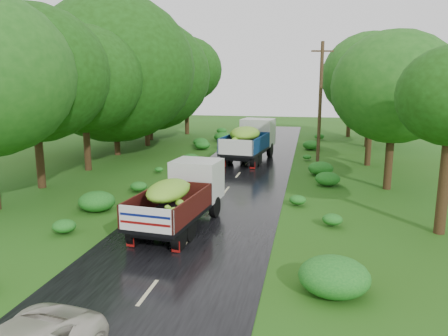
# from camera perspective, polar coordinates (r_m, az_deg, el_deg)

# --- Properties ---
(ground) EXTENTS (120.00, 120.00, 0.00)m
(ground) POSITION_cam_1_polar(r_m,az_deg,el_deg) (13.39, -9.93, -15.78)
(ground) COLOR #244A0F
(ground) RESTS_ON ground
(road) EXTENTS (6.50, 80.00, 0.02)m
(road) POSITION_cam_1_polar(r_m,az_deg,el_deg) (17.73, -4.07, -8.55)
(road) COLOR black
(road) RESTS_ON ground
(road_lines) EXTENTS (0.12, 69.60, 0.00)m
(road_lines) POSITION_cam_1_polar(r_m,az_deg,el_deg) (18.64, -3.26, -7.48)
(road_lines) COLOR #BFB78C
(road_lines) RESTS_ON road
(truck_near) EXTENTS (2.72, 6.17, 2.51)m
(truck_near) POSITION_cam_1_polar(r_m,az_deg,el_deg) (18.22, -5.55, -3.36)
(truck_near) COLOR black
(truck_near) RESTS_ON ground
(truck_far) EXTENTS (3.42, 7.31, 2.96)m
(truck_far) POSITION_cam_1_polar(r_m,az_deg,el_deg) (32.87, 3.50, 3.88)
(truck_far) COLOR black
(truck_far) RESTS_ON ground
(utility_pole) EXTENTS (1.48, 0.45, 8.52)m
(utility_pole) POSITION_cam_1_polar(r_m,az_deg,el_deg) (30.76, 12.44, 8.17)
(utility_pole) COLOR #382616
(utility_pole) RESTS_ON ground
(trees_left) EXTENTS (6.78, 33.11, 9.11)m
(trees_left) POSITION_cam_1_polar(r_m,az_deg,el_deg) (35.79, -13.71, 11.89)
(trees_left) COLOR black
(trees_left) RESTS_ON ground
(trees_right) EXTENTS (4.80, 32.66, 8.12)m
(trees_right) POSITION_cam_1_polar(r_m,az_deg,el_deg) (34.38, 19.23, 10.15)
(trees_right) COLOR black
(trees_right) RESTS_ON ground
(shrubs) EXTENTS (11.90, 44.00, 0.70)m
(shrubs) POSITION_cam_1_polar(r_m,az_deg,el_deg) (26.07, 1.13, -1.12)
(shrubs) COLOR #15591A
(shrubs) RESTS_ON ground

